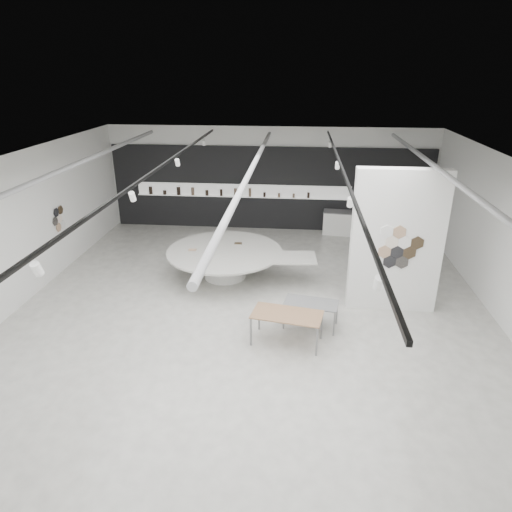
# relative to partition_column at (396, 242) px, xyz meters

# --- Properties ---
(room) EXTENTS (12.02, 14.02, 3.82)m
(room) POSITION_rel_partition_column_xyz_m (-3.59, -1.00, 0.27)
(room) COLOR beige
(room) RESTS_ON ground
(back_wall_display) EXTENTS (11.80, 0.27, 3.10)m
(back_wall_display) POSITION_rel_partition_column_xyz_m (-3.59, 5.94, -0.26)
(back_wall_display) COLOR black
(back_wall_display) RESTS_ON ground
(partition_column) EXTENTS (2.20, 0.38, 3.60)m
(partition_column) POSITION_rel_partition_column_xyz_m (0.00, 0.00, 0.00)
(partition_column) COLOR white
(partition_column) RESTS_ON ground
(display_island) EXTENTS (4.45, 3.58, 0.86)m
(display_island) POSITION_rel_partition_column_xyz_m (-4.43, 1.40, -1.25)
(display_island) COLOR white
(display_island) RESTS_ON ground
(sample_table_wood) EXTENTS (1.65, 1.03, 0.72)m
(sample_table_wood) POSITION_rel_partition_column_xyz_m (-2.58, -1.89, -1.13)
(sample_table_wood) COLOR #936C4C
(sample_table_wood) RESTS_ON ground
(sample_table_stone) EXTENTS (1.34, 0.84, 0.64)m
(sample_table_stone) POSITION_rel_partition_column_xyz_m (-2.03, -1.15, -1.21)
(sample_table_stone) COLOR slate
(sample_table_stone) RESTS_ON ground
(kitchen_counter) EXTENTS (1.59, 0.76, 1.20)m
(kitchen_counter) POSITION_rel_partition_column_xyz_m (-0.72, 5.52, -1.36)
(kitchen_counter) COLOR white
(kitchen_counter) RESTS_ON ground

